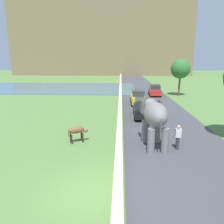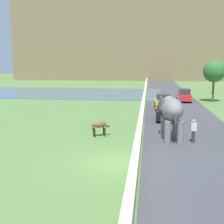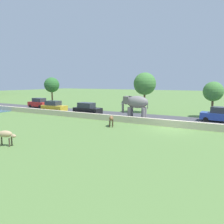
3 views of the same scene
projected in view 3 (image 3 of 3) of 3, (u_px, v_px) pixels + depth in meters
name	position (u px, v px, depth m)	size (l,w,h in m)	color
ground_plane	(169.00, 129.00, 21.59)	(220.00, 220.00, 0.00)	#567A3D
road_surface	(55.00, 111.00, 35.60)	(7.00, 120.00, 0.06)	#424247
barrier_wall	(47.00, 112.00, 31.30)	(0.40, 110.00, 0.73)	beige
elephant	(135.00, 103.00, 26.72)	(1.66, 3.53, 2.99)	slate
person_beside_elephant	(143.00, 112.00, 27.88)	(0.36, 0.22, 1.63)	#33333D
car_yellow	(54.00, 107.00, 33.51)	(1.84, 4.02, 1.80)	gold
car_blue	(220.00, 115.00, 25.14)	(1.90, 4.05, 1.80)	#2D4CA8
car_red	(39.00, 103.00, 39.54)	(1.94, 4.07, 1.80)	red
car_black	(87.00, 109.00, 30.45)	(1.87, 4.04, 1.80)	black
cow_brown	(111.00, 119.00, 22.78)	(1.38, 0.94, 1.15)	brown
cow_tan	(6.00, 135.00, 15.77)	(0.88, 1.40, 1.15)	tan
tree_near	(145.00, 84.00, 32.47)	(3.35, 3.35, 6.10)	brown
tree_mid	(52.00, 85.00, 42.58)	(2.92, 2.92, 5.60)	brown
tree_far	(213.00, 92.00, 28.09)	(2.56, 2.56, 4.74)	brown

